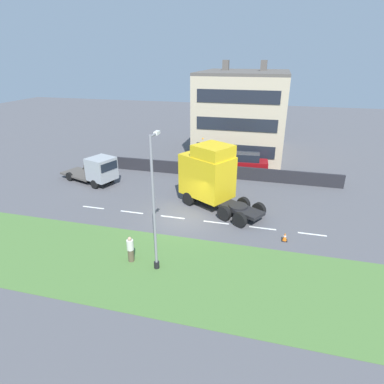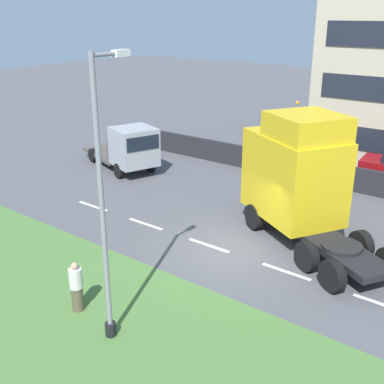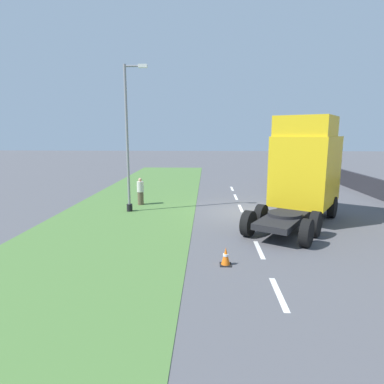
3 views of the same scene
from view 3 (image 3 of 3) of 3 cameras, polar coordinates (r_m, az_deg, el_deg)
ground_plane at (r=17.05m, az=8.97°, el=-3.58°), size 120.00×120.00×0.00m
grass_verge at (r=17.44m, az=-11.07°, el=-3.31°), size 7.00×44.00×0.01m
lane_markings at (r=16.37m, az=9.23°, el=-4.16°), size 0.16×17.80×0.00m
lorry_cab at (r=15.99m, az=19.46°, el=3.87°), size 5.49×6.89×4.98m
flatbed_truck at (r=26.70m, az=16.64°, el=4.09°), size 3.84×6.12×2.56m
lamp_post at (r=16.85m, az=-11.14°, el=8.16°), size 1.27×0.30×7.42m
pedestrian at (r=18.69m, az=-9.15°, el=0.03°), size 0.39×0.39×1.57m
traffic_cone_lead at (r=10.27m, az=6.01°, el=-11.33°), size 0.36×0.36×0.58m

